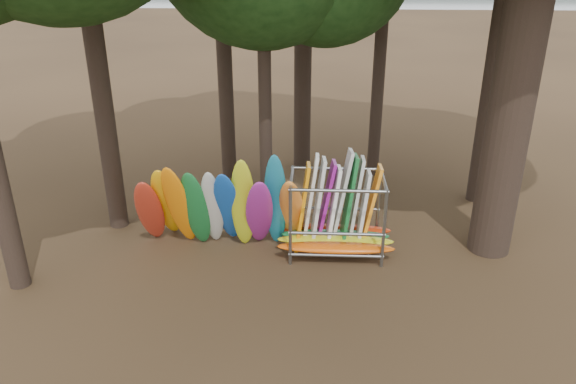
{
  "coord_description": "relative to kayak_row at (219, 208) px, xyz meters",
  "views": [
    {
      "loc": [
        0.05,
        -12.93,
        7.93
      ],
      "look_at": [
        -0.65,
        1.5,
        1.4
      ],
      "focal_mm": 35.0,
      "sensor_mm": 36.0,
      "label": 1
    }
  ],
  "objects": [
    {
      "name": "storage_rack",
      "position": [
        3.16,
        0.11,
        -0.28
      ],
      "size": [
        3.2,
        1.58,
        2.88
      ],
      "color": "slate",
      "rests_on": "ground"
    },
    {
      "name": "ground",
      "position": [
        2.47,
        -0.58,
        -1.31
      ],
      "size": [
        120.0,
        120.0,
        0.0
      ],
      "primitive_type": "plane",
      "color": "#47331E",
      "rests_on": "ground"
    },
    {
      "name": "lake",
      "position": [
        2.47,
        59.42,
        -1.31
      ],
      "size": [
        160.0,
        160.0,
        0.0
      ],
      "primitive_type": "plane",
      "color": "gray",
      "rests_on": "ground"
    },
    {
      "name": "kayak_row",
      "position": [
        0.0,
        0.0,
        0.0
      ],
      "size": [
        4.71,
        2.26,
        3.13
      ],
      "color": "#B72F1C",
      "rests_on": "ground"
    }
  ]
}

